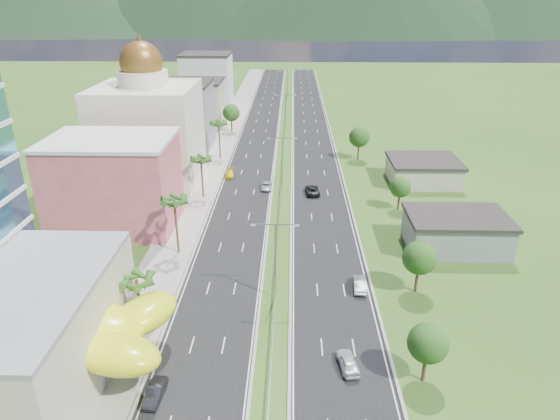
{
  "coord_description": "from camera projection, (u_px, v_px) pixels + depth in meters",
  "views": [
    {
      "loc": [
        2.03,
        -46.13,
        37.5
      ],
      "look_at": [
        0.28,
        23.12,
        7.0
      ],
      "focal_mm": 32.0,
      "sensor_mm": 36.0,
      "label": 1
    }
  ],
  "objects": [
    {
      "name": "leafy_tree_lfar",
      "position": [
        231.0,
        113.0,
        142.39
      ],
      "size": [
        4.9,
        4.9,
        8.05
      ],
      "color": "#47301C",
      "rests_on": "ground"
    },
    {
      "name": "leafy_tree_rd",
      "position": [
        359.0,
        137.0,
        118.74
      ],
      "size": [
        4.9,
        4.9,
        8.05
      ],
      "color": "#47301C",
      "rests_on": "ground"
    },
    {
      "name": "palm_tree_c",
      "position": [
        174.0,
        203.0,
        74.42
      ],
      "size": [
        3.6,
        3.6,
        9.6
      ],
      "color": "#47301C",
      "rests_on": "ground"
    },
    {
      "name": "car_white_near_right",
      "position": [
        348.0,
        362.0,
        53.8
      ],
      "size": [
        2.52,
        4.72,
        1.53
      ],
      "primitive_type": "imported",
      "rotation": [
        0.0,
        0.0,
        3.31
      ],
      "color": "silver",
      "rests_on": "road_right"
    },
    {
      "name": "shed_near",
      "position": [
        456.0,
        233.0,
        78.58
      ],
      "size": [
        15.0,
        10.0,
        5.0
      ],
      "primitive_type": "cube",
      "color": "slate",
      "rests_on": "ground"
    },
    {
      "name": "road_left",
      "position": [
        258.0,
        137.0,
        139.87
      ],
      "size": [
        11.0,
        260.0,
        0.04
      ],
      "primitive_type": "cube",
      "color": "black",
      "rests_on": "ground"
    },
    {
      "name": "median_guardrail",
      "position": [
        284.0,
        154.0,
        122.98
      ],
      "size": [
        0.1,
        216.06,
        0.76
      ],
      "color": "gray",
      "rests_on": "ground"
    },
    {
      "name": "car_silver_right",
      "position": [
        360.0,
        284.0,
        68.12
      ],
      "size": [
        1.97,
        4.83,
        1.56
      ],
      "primitive_type": "imported",
      "rotation": [
        0.0,
        0.0,
        3.07
      ],
      "color": "#9C9FA3",
      "rests_on": "road_right"
    },
    {
      "name": "leafy_tree_rc",
      "position": [
        400.0,
        187.0,
        91.68
      ],
      "size": [
        3.85,
        3.85,
        6.33
      ],
      "color": "#47301C",
      "rests_on": "ground"
    },
    {
      "name": "streetlight_median_c",
      "position": [
        282.0,
        157.0,
        100.39
      ],
      "size": [
        6.04,
        0.25,
        11.0
      ],
      "color": "gray",
      "rests_on": "ground"
    },
    {
      "name": "midrise_white",
      "position": [
        207.0,
        83.0,
        168.73
      ],
      "size": [
        16.0,
        15.0,
        18.0
      ],
      "primitive_type": "cube",
      "color": "silver",
      "rests_on": "ground"
    },
    {
      "name": "midrise_beige",
      "position": [
        195.0,
        104.0,
        148.69
      ],
      "size": [
        16.0,
        15.0,
        13.0
      ],
      "primitive_type": "cube",
      "color": "#B8AE97",
      "rests_on": "ground"
    },
    {
      "name": "car_dark_far_right",
      "position": [
        312.0,
        190.0,
        100.21
      ],
      "size": [
        2.99,
        5.79,
        1.56
      ],
      "primitive_type": "imported",
      "rotation": [
        0.0,
        0.0,
        3.21
      ],
      "color": "black",
      "rests_on": "road_right"
    },
    {
      "name": "car_yellow_far_left",
      "position": [
        230.0,
        173.0,
        109.49
      ],
      "size": [
        2.35,
        4.98,
        1.4
      ],
      "primitive_type": "imported",
      "rotation": [
        0.0,
        0.0,
        0.08
      ],
      "color": "gold",
      "rests_on": "road_left"
    },
    {
      "name": "car_dark_left",
      "position": [
        155.0,
        392.0,
        49.8
      ],
      "size": [
        1.75,
        4.34,
        1.4
      ],
      "primitive_type": "imported",
      "rotation": [
        0.0,
        0.0,
        -0.06
      ],
      "color": "black",
      "rests_on": "road_left"
    },
    {
      "name": "pink_shophouse",
      "position": [
        114.0,
        184.0,
        84.26
      ],
      "size": [
        20.0,
        15.0,
        15.0
      ],
      "primitive_type": "cube",
      "color": "#BB4C5E",
      "rests_on": "ground"
    },
    {
      "name": "domed_building",
      "position": [
        148.0,
        128.0,
        103.75
      ],
      "size": [
        20.0,
        20.0,
        28.7
      ],
      "color": "beige",
      "rests_on": "ground"
    },
    {
      "name": "ground",
      "position": [
        273.0,
        346.0,
        57.36
      ],
      "size": [
        500.0,
        500.0,
        0.0
      ],
      "primitive_type": "plane",
      "color": "#2D5119",
      "rests_on": "ground"
    },
    {
      "name": "shed_far",
      "position": [
        423.0,
        172.0,
        106.1
      ],
      "size": [
        14.0,
        12.0,
        4.4
      ],
      "primitive_type": "cube",
      "color": "#B8AE97",
      "rests_on": "ground"
    },
    {
      "name": "leafy_tree_ra",
      "position": [
        428.0,
        343.0,
        50.49
      ],
      "size": [
        4.2,
        4.2,
        6.9
      ],
      "color": "#47301C",
      "rests_on": "ground"
    },
    {
      "name": "streetlight_median_d",
      "position": [
        285.0,
        109.0,
        141.56
      ],
      "size": [
        6.04,
        0.25,
        11.0
      ],
      "color": "gray",
      "rests_on": "ground"
    },
    {
      "name": "streetlight_median_b",
      "position": [
        275.0,
        253.0,
        63.79
      ],
      "size": [
        6.04,
        0.25,
        11.0
      ],
      "color": "gray",
      "rests_on": "ground"
    },
    {
      "name": "palm_tree_d",
      "position": [
        201.0,
        161.0,
        95.85
      ],
      "size": [
        3.6,
        3.6,
        8.6
      ],
      "color": "#47301C",
      "rests_on": "ground"
    },
    {
      "name": "leafy_tree_rb",
      "position": [
        419.0,
        258.0,
        65.81
      ],
      "size": [
        4.55,
        4.55,
        7.47
      ],
      "color": "#47301C",
      "rests_on": "ground"
    },
    {
      "name": "lime_canopy",
      "position": [
        80.0,
        330.0,
        52.15
      ],
      "size": [
        18.0,
        15.0,
        7.4
      ],
      "color": "#D4E216",
      "rests_on": "ground"
    },
    {
      "name": "road_right",
      "position": [
        312.0,
        137.0,
        139.52
      ],
      "size": [
        11.0,
        260.0,
        0.04
      ],
      "primitive_type": "cube",
      "color": "black",
      "rests_on": "ground"
    },
    {
      "name": "palm_tree_b",
      "position": [
        137.0,
        283.0,
        56.7
      ],
      "size": [
        3.6,
        3.6,
        8.1
      ],
      "color": "#47301C",
      "rests_on": "ground"
    },
    {
      "name": "mountain_ridge",
      "position": [
        355.0,
        34.0,
        467.68
      ],
      "size": [
        860.0,
        140.0,
        90.0
      ],
      "primitive_type": null,
      "color": "black",
      "rests_on": "ground"
    },
    {
      "name": "midrise_grey",
      "position": [
        180.0,
        116.0,
        127.96
      ],
      "size": [
        16.0,
        15.0,
        16.0
      ],
      "primitive_type": "cube",
      "color": "slate",
      "rests_on": "ground"
    },
    {
      "name": "car_silver_mid_left",
      "position": [
        266.0,
        186.0,
        102.54
      ],
      "size": [
        2.2,
        4.71,
        1.3
      ],
      "primitive_type": "imported",
      "rotation": [
        0.0,
        0.0,
        0.01
      ],
      "color": "#A8ABB0",
      "rests_on": "road_left"
    },
    {
      "name": "sidewalk_left",
      "position": [
        225.0,
        136.0,
        140.07
      ],
      "size": [
        7.0,
        260.0,
        0.12
      ],
      "primitive_type": "cube",
      "color": "gray",
      "rests_on": "ground"
    },
    {
      "name": "palm_tree_e",
      "position": [
        219.0,
        125.0,
        118.42
      ],
      "size": [
        3.6,
        3.6,
        9.4
      ],
      "color": "#47301C",
      "rests_on": "ground"
    },
    {
      "name": "streetlight_median_e",
      "position": [
        287.0,
        82.0,
        182.73
      ],
      "size": [
        6.04,
        0.25,
        11.0
      ],
      "color": "gray",
      "rests_on": "ground"
    }
  ]
}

